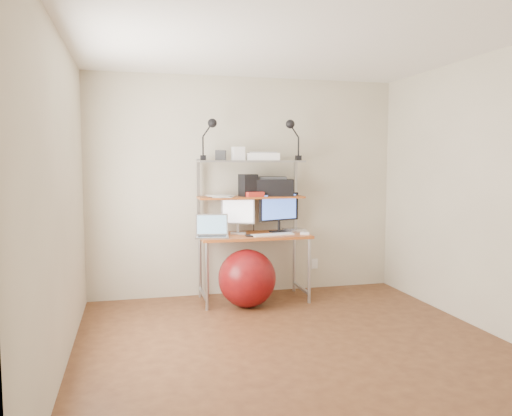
% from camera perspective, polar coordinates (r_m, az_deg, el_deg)
% --- Properties ---
extents(room, '(3.60, 3.60, 3.60)m').
position_cam_1_polar(room, '(4.07, 4.56, 1.30)').
color(room, brown).
rests_on(room, ground).
extents(computer_desk, '(1.20, 0.60, 1.57)m').
position_cam_1_polar(computer_desk, '(5.53, -0.44, -0.72)').
color(computer_desk, '#BA6024').
rests_on(computer_desk, ground).
extents(desktop, '(1.20, 0.60, 0.00)m').
position_cam_1_polar(desktop, '(5.50, -0.28, -3.02)').
color(desktop, '#BA6024').
rests_on(desktop, computer_desk).
extents(mid_shelf, '(1.18, 0.34, 0.00)m').
position_cam_1_polar(mid_shelf, '(5.58, -0.60, 1.35)').
color(mid_shelf, '#BA6024').
rests_on(mid_shelf, computer_desk).
extents(top_shelf, '(1.18, 0.34, 0.00)m').
position_cam_1_polar(top_shelf, '(5.57, -0.60, 5.46)').
color(top_shelf, '#AAAAAF').
rests_on(top_shelf, computer_desk).
extents(floor, '(3.60, 3.60, 0.00)m').
position_cam_1_polar(floor, '(4.33, 4.44, -15.42)').
color(floor, brown).
rests_on(floor, ground).
extents(wall_outlet, '(0.08, 0.01, 0.12)m').
position_cam_1_polar(wall_outlet, '(6.15, 6.71, -6.33)').
color(wall_outlet, white).
rests_on(wall_outlet, room).
extents(monitor_silver, '(0.37, 0.17, 0.42)m').
position_cam_1_polar(monitor_silver, '(5.53, -2.10, -0.67)').
color(monitor_silver, '#B6B5BA').
rests_on(monitor_silver, desktop).
extents(monitor_black, '(0.50, 0.22, 0.52)m').
position_cam_1_polar(monitor_black, '(5.65, 2.65, -0.12)').
color(monitor_black, black).
rests_on(monitor_black, desktop).
extents(laptop, '(0.38, 0.33, 0.30)m').
position_cam_1_polar(laptop, '(5.31, -5.05, -2.76)').
color(laptop, '#B8B8BC').
rests_on(laptop, desktop).
extents(keyboard, '(0.48, 0.21, 0.01)m').
position_cam_1_polar(keyboard, '(5.43, 1.90, -3.05)').
color(keyboard, white).
rests_on(keyboard, desktop).
extents(mouse, '(0.10, 0.07, 0.03)m').
position_cam_1_polar(mouse, '(5.50, 5.58, -2.89)').
color(mouse, white).
rests_on(mouse, desktop).
extents(mac_mini, '(0.25, 0.25, 0.04)m').
position_cam_1_polar(mac_mini, '(5.69, 4.39, -2.56)').
color(mac_mini, '#B8B8BC').
rests_on(mac_mini, desktop).
extents(phone, '(0.08, 0.14, 0.01)m').
position_cam_1_polar(phone, '(5.36, -0.82, -3.17)').
color(phone, black).
rests_on(phone, desktop).
extents(printer, '(0.51, 0.40, 0.22)m').
position_cam_1_polar(printer, '(5.68, 1.89, 2.45)').
color(printer, black).
rests_on(printer, mid_shelf).
extents(nas_cube, '(0.20, 0.20, 0.25)m').
position_cam_1_polar(nas_cube, '(5.56, -0.91, 2.61)').
color(nas_cube, black).
rests_on(nas_cube, mid_shelf).
extents(red_box, '(0.22, 0.17, 0.05)m').
position_cam_1_polar(red_box, '(5.50, -0.23, 1.57)').
color(red_box, red).
rests_on(red_box, mid_shelf).
extents(scanner, '(0.38, 0.28, 0.09)m').
position_cam_1_polar(scanner, '(5.59, 0.75, 5.92)').
color(scanner, white).
rests_on(scanner, top_shelf).
extents(box_white, '(0.14, 0.12, 0.15)m').
position_cam_1_polar(box_white, '(5.50, -2.06, 6.23)').
color(box_white, white).
rests_on(box_white, top_shelf).
extents(box_grey, '(0.14, 0.14, 0.11)m').
position_cam_1_polar(box_grey, '(5.51, -4.05, 6.03)').
color(box_grey, '#313134').
rests_on(box_grey, top_shelf).
extents(clip_lamp_left, '(0.18, 0.10, 0.45)m').
position_cam_1_polar(clip_lamp_left, '(5.43, -5.24, 8.88)').
color(clip_lamp_left, black).
rests_on(clip_lamp_left, top_shelf).
extents(clip_lamp_right, '(0.18, 0.10, 0.45)m').
position_cam_1_polar(clip_lamp_right, '(5.64, 4.13, 8.80)').
color(clip_lamp_right, black).
rests_on(clip_lamp_right, top_shelf).
extents(exercise_ball, '(0.61, 0.61, 0.61)m').
position_cam_1_polar(exercise_ball, '(5.33, -1.03, -8.03)').
color(exercise_ball, maroon).
rests_on(exercise_ball, floor).
extents(paper_stack, '(0.32, 0.41, 0.02)m').
position_cam_1_polar(paper_stack, '(5.50, -4.10, 1.38)').
color(paper_stack, white).
rests_on(paper_stack, mid_shelf).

